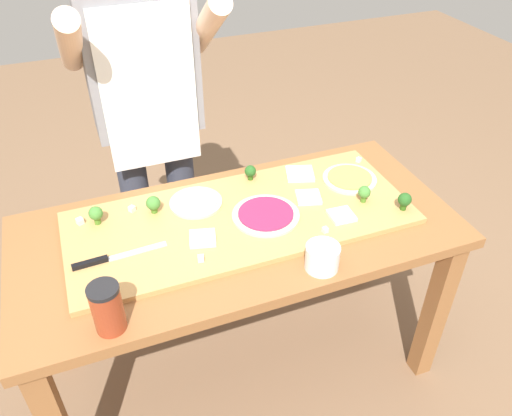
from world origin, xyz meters
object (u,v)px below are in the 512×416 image
Objects in this scene: cheese_crumble_c at (325,230)px; cheese_crumble_e at (132,209)px; cheese_crumble_d at (201,258)px; sauce_jar at (107,308)px; prep_table at (239,252)px; pizza_slice_far_right at (203,238)px; flour_cup at (322,258)px; chefs_knife at (107,259)px; broccoli_floret_front_left at (364,193)px; pizza_slice_center at (300,174)px; broccoli_floret_front_right at (96,214)px; pizza_slice_near_left at (341,215)px; pizza_whole_cheese_artichoke at (196,202)px; pizza_whole_beet_magenta at (266,215)px; broccoli_floret_back_right at (153,204)px; pizza_slice_far_left at (308,197)px; cheese_crumble_b at (80,221)px; broccoli_floret_center_right at (405,200)px; cook_center at (147,104)px; pizza_whole_pesto_green at (350,178)px; cheese_crumble_a at (359,160)px; broccoli_floret_back_mid at (250,172)px.

cheese_crumble_c is 0.67m from cheese_crumble_e.
sauce_jar is at bearing -153.56° from cheese_crumble_d.
pizza_slice_far_right is at bearing -163.34° from prep_table.
cheese_crumble_c is 0.15m from flour_cup.
cheese_crumble_d reaches higher than chefs_knife.
sauce_jar reaches higher than flour_cup.
sauce_jar is (-0.93, -0.24, 0.02)m from broccoli_floret_front_left.
broccoli_floret_front_right is at bearing -178.19° from pizza_slice_center.
chefs_knife reaches higher than pizza_slice_near_left.
flour_cup is (0.28, -0.44, 0.01)m from pizza_whole_cheese_artichoke.
pizza_whole_beet_magenta is 3.63× the size of broccoli_floret_back_right.
prep_table is 0.32m from pizza_slice_far_left.
cheese_crumble_b is at bearing 173.85° from broccoli_floret_back_right.
broccoli_floret_center_right is (0.25, -0.33, 0.03)m from pizza_slice_center.
broccoli_floret_front_right reaches higher than pizza_slice_far_right.
cook_center is (-0.00, 0.68, 0.22)m from cheese_crumble_d.
chefs_knife is 1.45× the size of pizza_whole_pesto_green.
pizza_slice_far_left reaches higher than prep_table.
cook_center reaches higher than cheese_crumble_b.
pizza_whole_cheese_artichoke is 2.80× the size of broccoli_floret_front_right.
broccoli_floret_back_right is at bearing 119.70° from pizza_slice_far_right.
pizza_whole_beet_magenta is 3.48× the size of broccoli_floret_front_right.
broccoli_floret_front_right is at bearing 90.71° from chefs_knife.
pizza_slice_far_right is 0.71m from broccoli_floret_center_right.
cheese_crumble_a is at bearing 24.63° from sauce_jar.
pizza_whole_beet_magenta is at bearing -97.42° from broccoli_floret_back_mid.
broccoli_floret_front_right is 0.77m from flour_cup.
flour_cup reaches higher than cheese_crumble_b.
pizza_whole_pesto_green and pizza_whole_cheese_artichoke have the same top height.
cheese_crumble_c is (-0.09, -0.05, 0.00)m from pizza_slice_near_left.
pizza_slice_center is 0.35m from cheese_crumble_c.
broccoli_floret_back_right reaches higher than pizza_slice_near_left.
cheese_crumble_c is 0.84m from cook_center.
cheese_crumble_d reaches higher than pizza_whole_cheese_artichoke.
cheese_crumble_e is at bearing 114.97° from cheese_crumble_d.
pizza_slice_far_right is 1.27× the size of broccoli_floret_center_right.
pizza_slice_far_right is at bearing 143.12° from flour_cup.
cheese_crumble_e is (-0.58, 0.35, 0.00)m from cheese_crumble_c.
cheese_crumble_e is (-0.91, -0.00, 0.00)m from cheese_crumble_a.
sauce_jar is at bearing -139.22° from broccoli_floret_back_mid.
prep_table is at bearing 3.66° from chefs_knife.
cheese_crumble_e is at bearing 170.09° from pizza_whole_cheese_artichoke.
cheese_crumble_b is (-1.09, -0.01, 0.00)m from cheese_crumble_a.
broccoli_floret_front_right is (-0.00, 0.20, 0.03)m from chefs_knife.
flour_cup is (-0.39, -0.14, -0.02)m from broccoli_floret_center_right.
prep_table is 0.17m from pizza_whole_beet_magenta.
chefs_knife is 0.26m from sauce_jar.
cheese_crumble_b reaches higher than pizza_slice_far_left.
cheese_crumble_c is (-0.23, -0.24, 0.00)m from pizza_whole_pesto_green.
pizza_slice_center is at bearing 16.19° from chefs_knife.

